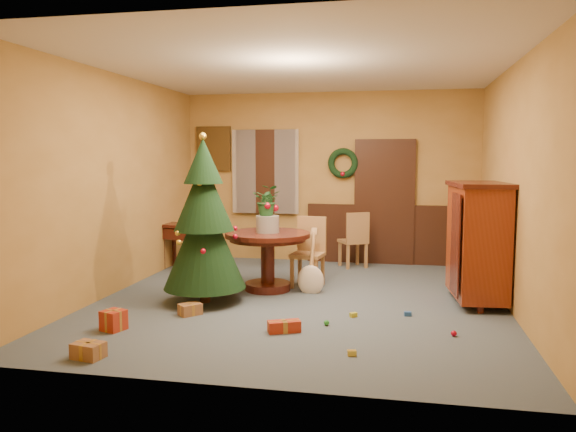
% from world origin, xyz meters
% --- Properties ---
extents(room_envelope, '(5.50, 5.50, 5.50)m').
position_xyz_m(room_envelope, '(0.21, 2.70, 1.12)').
color(room_envelope, '#384752').
rests_on(room_envelope, ground).
extents(dining_table, '(1.15, 1.15, 0.79)m').
position_xyz_m(dining_table, '(-0.53, 0.45, 0.55)').
color(dining_table, black).
rests_on(dining_table, floor).
extents(urn, '(0.31, 0.31, 0.23)m').
position_xyz_m(urn, '(-0.53, 0.45, 0.90)').
color(urn, slate).
rests_on(urn, dining_table).
extents(centerpiece_plant, '(0.37, 0.32, 0.41)m').
position_xyz_m(centerpiece_plant, '(-0.53, 0.45, 1.23)').
color(centerpiece_plant, '#1E4C23').
rests_on(centerpiece_plant, urn).
extents(chair_near, '(0.48, 0.48, 0.97)m').
position_xyz_m(chair_near, '(-0.03, 0.83, 0.52)').
color(chair_near, '#9F763F').
rests_on(chair_near, floor).
extents(chair_far, '(0.54, 0.54, 0.92)m').
position_xyz_m(chair_far, '(0.50, 2.24, 0.49)').
color(chair_far, '#9F763F').
rests_on(chair_far, floor).
extents(guitar, '(0.49, 0.62, 0.82)m').
position_xyz_m(guitar, '(0.06, 0.40, 0.42)').
color(guitar, '#EFE0C7').
rests_on(guitar, floor).
extents(plant_stand, '(0.30, 0.30, 0.78)m').
position_xyz_m(plant_stand, '(-0.91, 1.90, 0.49)').
color(plant_stand, black).
rests_on(plant_stand, floor).
extents(stand_plant, '(0.27, 0.23, 0.45)m').
position_xyz_m(stand_plant, '(-0.91, 1.90, 1.01)').
color(stand_plant, '#19471E').
rests_on(stand_plant, plant_stand).
extents(christmas_tree, '(1.02, 1.02, 2.10)m').
position_xyz_m(christmas_tree, '(-1.15, -0.32, 1.00)').
color(christmas_tree, '#382111').
rests_on(christmas_tree, floor).
extents(writing_desk, '(0.90, 0.61, 0.73)m').
position_xyz_m(writing_desk, '(-2.15, 1.56, 0.55)').
color(writing_desk, black).
rests_on(writing_desk, floor).
extents(sideboard, '(0.72, 1.22, 1.50)m').
position_xyz_m(sideboard, '(2.15, 0.30, 0.80)').
color(sideboard, '#611E0B').
rests_on(sideboard, floor).
extents(gift_a, '(0.30, 0.24, 0.15)m').
position_xyz_m(gift_a, '(-1.52, -2.40, 0.07)').
color(gift_a, brown).
rests_on(gift_a, floor).
extents(gift_b, '(0.27, 0.27, 0.21)m').
position_xyz_m(gift_b, '(-1.70, -1.60, 0.10)').
color(gift_b, '#9E2B15').
rests_on(gift_b, floor).
extents(gift_c, '(0.29, 0.29, 0.13)m').
position_xyz_m(gift_c, '(-1.13, -0.90, 0.06)').
color(gift_c, brown).
rests_on(gift_c, floor).
extents(gift_d, '(0.36, 0.26, 0.12)m').
position_xyz_m(gift_d, '(0.06, -1.31, 0.06)').
color(gift_d, '#9E2B15').
rests_on(gift_d, floor).
extents(toy_a, '(0.09, 0.06, 0.05)m').
position_xyz_m(toy_a, '(1.32, -0.46, 0.03)').
color(toy_a, '#235099').
rests_on(toy_a, floor).
extents(toy_b, '(0.06, 0.06, 0.06)m').
position_xyz_m(toy_b, '(0.46, -1.01, 0.03)').
color(toy_b, '#248429').
rests_on(toy_b, floor).
extents(toy_c, '(0.09, 0.09, 0.05)m').
position_xyz_m(toy_c, '(0.72, -0.63, 0.03)').
color(toy_c, gold).
rests_on(toy_c, floor).
extents(toy_d, '(0.06, 0.06, 0.06)m').
position_xyz_m(toy_d, '(1.77, -1.12, 0.03)').
color(toy_d, '#B60C24').
rests_on(toy_d, floor).
extents(toy_e, '(0.09, 0.07, 0.05)m').
position_xyz_m(toy_e, '(0.80, -1.87, 0.03)').
color(toy_e, gold).
rests_on(toy_e, floor).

